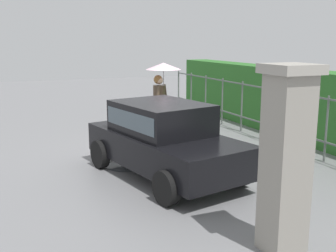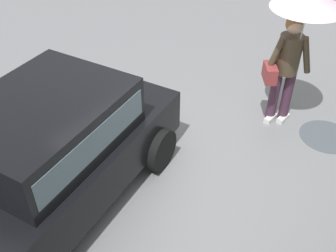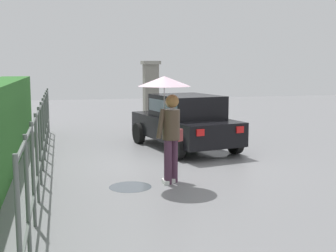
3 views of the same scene
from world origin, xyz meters
TOP-DOWN VIEW (x-y plane):
  - ground_plane at (0.00, 0.00)m, footprint 40.00×40.00m
  - car at (1.54, -0.72)m, footprint 3.96×2.45m
  - pedestrian at (-1.81, 0.59)m, footprint 0.99×0.99m
  - gate_pillar at (4.97, -0.48)m, footprint 0.60×0.60m
  - fence_section at (-0.21, 2.98)m, footprint 11.46×0.05m
  - hedge_row at (-0.21, 4.00)m, footprint 12.41×0.90m
  - puddle_near at (0.65, -1.24)m, footprint 0.87×0.87m
  - puddle_far at (-1.93, 1.34)m, footprint 0.80×0.80m

SIDE VIEW (x-z plane):
  - ground_plane at x=0.00m, z-range 0.00..0.00m
  - puddle_near at x=0.65m, z-range 0.00..0.00m
  - puddle_far at x=-1.93m, z-range 0.00..0.00m
  - car at x=1.54m, z-range 0.06..1.54m
  - fence_section at x=-0.21m, z-range 0.07..1.57m
  - hedge_row at x=-0.21m, z-range 0.00..1.90m
  - gate_pillar at x=4.97m, z-range 0.03..2.45m
  - pedestrian at x=-1.81m, z-range 0.49..2.56m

